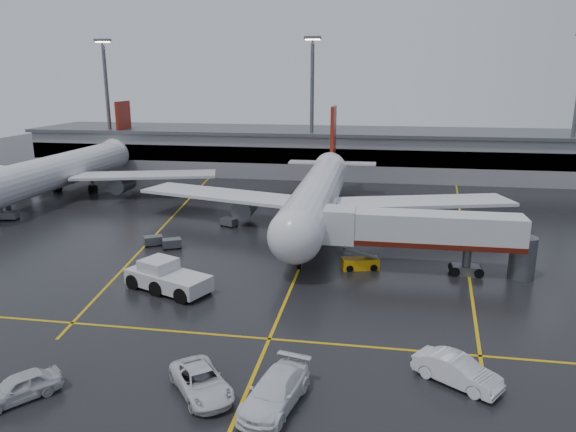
# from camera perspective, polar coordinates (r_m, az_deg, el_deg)

# --- Properties ---
(ground) EXTENTS (220.00, 220.00, 0.00)m
(ground) POSITION_cam_1_polar(r_m,az_deg,el_deg) (59.67, 2.22, -3.32)
(ground) COLOR black
(ground) RESTS_ON ground
(apron_line_centre) EXTENTS (0.25, 90.00, 0.02)m
(apron_line_centre) POSITION_cam_1_polar(r_m,az_deg,el_deg) (59.66, 2.22, -3.31)
(apron_line_centre) COLOR gold
(apron_line_centre) RESTS_ON ground
(apron_line_stop) EXTENTS (60.00, 0.25, 0.02)m
(apron_line_stop) POSITION_cam_1_polar(r_m,az_deg,el_deg) (39.56, -2.02, -13.01)
(apron_line_stop) COLOR gold
(apron_line_stop) RESTS_ON ground
(apron_line_left) EXTENTS (9.99, 69.35, 0.02)m
(apron_line_left) POSITION_cam_1_polar(r_m,az_deg,el_deg) (73.98, -12.29, -0.10)
(apron_line_left) COLOR gold
(apron_line_left) RESTS_ON ground
(apron_line_right) EXTENTS (7.57, 69.64, 0.02)m
(apron_line_right) POSITION_cam_1_polar(r_m,az_deg,el_deg) (69.66, 18.17, -1.42)
(apron_line_right) COLOR gold
(apron_line_right) RESTS_ON ground
(terminal) EXTENTS (122.00, 19.00, 8.60)m
(terminal) POSITION_cam_1_polar(r_m,az_deg,el_deg) (105.44, 5.64, 6.87)
(terminal) COLOR gray
(terminal) RESTS_ON ground
(light_mast_left) EXTENTS (3.00, 1.20, 25.45)m
(light_mast_left) POSITION_cam_1_polar(r_m,az_deg,el_deg) (111.38, -18.77, 11.84)
(light_mast_left) COLOR #595B60
(light_mast_left) RESTS_ON ground
(light_mast_mid) EXTENTS (3.00, 1.20, 25.45)m
(light_mast_mid) POSITION_cam_1_polar(r_m,az_deg,el_deg) (99.15, 2.58, 12.33)
(light_mast_mid) COLOR #595B60
(light_mast_mid) RESTS_ON ground
(main_airliner) EXTENTS (48.80, 45.60, 14.10)m
(main_airliner) POSITION_cam_1_polar(r_m,az_deg,el_deg) (67.90, 3.31, 2.55)
(main_airliner) COLOR silver
(main_airliner) RESTS_ON ground
(second_airliner) EXTENTS (48.80, 45.60, 14.10)m
(second_airliner) POSITION_cam_1_polar(r_m,az_deg,el_deg) (93.30, -22.44, 4.77)
(second_airliner) COLOR silver
(second_airliner) RESTS_ON ground
(jet_bridge) EXTENTS (19.90, 3.40, 6.05)m
(jet_bridge) POSITION_cam_1_polar(r_m,az_deg,el_deg) (52.56, 14.34, -1.79)
(jet_bridge) COLOR silver
(jet_bridge) RESTS_ON ground
(pushback_tractor) EXTENTS (8.49, 5.98, 2.81)m
(pushback_tractor) POSITION_cam_1_polar(r_m,az_deg,el_deg) (48.74, -12.88, -6.48)
(pushback_tractor) COLOR silver
(pushback_tractor) RESTS_ON ground
(belt_loader) EXTENTS (3.84, 2.44, 2.26)m
(belt_loader) POSITION_cam_1_polar(r_m,az_deg,el_deg) (53.29, 7.73, -5.04)
(belt_loader) COLOR orange
(belt_loader) RESTS_ON ground
(service_van_a) EXTENTS (5.47, 5.96, 1.55)m
(service_van_a) POSITION_cam_1_polar(r_m,az_deg,el_deg) (33.61, -9.25, -17.11)
(service_van_a) COLOR silver
(service_van_a) RESTS_ON ground
(service_van_b) EXTENTS (3.89, 6.69, 1.82)m
(service_van_b) POSITION_cam_1_polar(r_m,az_deg,el_deg) (32.13, -1.39, -18.24)
(service_van_b) COLOR white
(service_van_b) RESTS_ON ground
(service_van_c) EXTENTS (5.53, 4.63, 1.78)m
(service_van_c) POSITION_cam_1_polar(r_m,az_deg,el_deg) (35.63, 17.63, -15.47)
(service_van_c) COLOR white
(service_van_c) RESTS_ON ground
(service_van_d) EXTENTS (4.39, 4.84, 1.60)m
(service_van_d) POSITION_cam_1_polar(r_m,az_deg,el_deg) (36.29, -26.82, -16.02)
(service_van_d) COLOR silver
(service_van_d) RESTS_ON ground
(baggage_cart_a) EXTENTS (2.37, 2.08, 1.12)m
(baggage_cart_a) POSITION_cam_1_polar(r_m,az_deg,el_deg) (60.27, -12.32, -2.85)
(baggage_cart_a) COLOR #595B60
(baggage_cart_a) RESTS_ON ground
(baggage_cart_b) EXTENTS (2.39, 2.18, 1.12)m
(baggage_cart_b) POSITION_cam_1_polar(r_m,az_deg,el_deg) (61.80, -14.22, -2.53)
(baggage_cart_b) COLOR #595B60
(baggage_cart_b) RESTS_ON ground
(baggage_cart_c) EXTENTS (2.36, 2.02, 1.12)m
(baggage_cart_c) POSITION_cam_1_polar(r_m,az_deg,el_deg) (68.01, -6.31, -0.60)
(baggage_cart_c) COLOR #595B60
(baggage_cart_c) RESTS_ON ground
(baggage_cart_d) EXTENTS (2.03, 1.35, 1.12)m
(baggage_cart_d) POSITION_cam_1_polar(r_m,az_deg,el_deg) (85.56, -28.30, 0.87)
(baggage_cart_d) COLOR #595B60
(baggage_cart_d) RESTS_ON ground
(baggage_cart_e) EXTENTS (2.20, 1.63, 1.12)m
(baggage_cart_e) POSITION_cam_1_polar(r_m,az_deg,el_deg) (79.85, -27.61, 0.08)
(baggage_cart_e) COLOR #595B60
(baggage_cart_e) RESTS_ON ground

